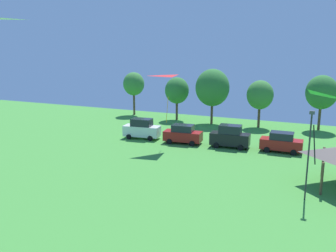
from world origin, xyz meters
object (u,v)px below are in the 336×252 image
Objects in this scene: parked_car_rightmost_in_row at (281,142)px; treeline_tree_4 at (322,92)px; parked_car_second_from_left at (183,134)px; parked_car_third_from_left at (230,137)px; treeline_tree_2 at (212,88)px; parked_car_leftmost at (142,129)px; kite_flying_2 at (172,88)px; treeline_tree_0 at (134,84)px; kite_flying_0 at (307,107)px; treeline_tree_1 at (177,91)px; treeline_tree_3 at (260,95)px; light_post_0 at (309,151)px.

parked_car_rightmost_in_row is 0.59× the size of treeline_tree_4.
parked_car_second_from_left is at bearing -175.94° from parked_car_rightmost_in_row.
parked_car_second_from_left is at bearing -178.62° from parked_car_third_from_left.
treeline_tree_4 reaches higher than parked_car_second_from_left.
treeline_tree_2 is at bearing -171.99° from treeline_tree_4.
parked_car_third_from_left reaches higher than parked_car_leftmost.
parked_car_leftmost is (-5.47, 3.20, -5.67)m from kite_flying_2.
treeline_tree_0 is 29.20m from treeline_tree_4.
kite_flying_0 is 28.61m from parked_car_second_from_left.
kite_flying_0 reaches higher than parked_car_leftmost.
kite_flying_2 reaches higher than treeline_tree_1.
parked_car_third_from_left reaches higher than parked_car_second_from_left.
parked_car_leftmost is 11.16m from parked_car_third_from_left.
treeline_tree_4 is at bearing 74.54° from parked_car_rightmost_in_row.
treeline_tree_3 is (12.89, -0.31, 0.01)m from treeline_tree_1.
kite_flying_0 reaches higher than treeline_tree_2.
kite_flying_2 is at bearing -130.06° from treeline_tree_4.
parked_car_third_from_left is at bearing -94.81° from treeline_tree_3.
parked_car_second_from_left is 14.97m from treeline_tree_1.
treeline_tree_1 is (-20.64, 24.52, 0.87)m from light_post_0.
kite_flying_0 is 0.36× the size of treeline_tree_4.
parked_car_leftmost is 25.00m from treeline_tree_4.
kite_flying_2 is 22.86m from treeline_tree_4.
treeline_tree_0 is at bearing 130.00° from kite_flying_2.
treeline_tree_0 reaches higher than parked_car_rightmost_in_row.
parked_car_leftmost is (-20.08, 23.51, -7.55)m from kite_flying_0.
light_post_0 is 27.85m from treeline_tree_2.
treeline_tree_0 is at bearing 172.71° from treeline_tree_1.
light_post_0 is at bearing -43.69° from parked_car_second_from_left.
kite_flying_2 is 0.58× the size of treeline_tree_0.
parked_car_second_from_left is at bearing 121.75° from kite_flying_0.
kite_flying_0 is 0.40× the size of treeline_tree_3.
kite_flying_2 is 0.89× the size of parked_car_leftmost.
parked_car_leftmost is 0.58× the size of treeline_tree_2.
kite_flying_2 is 0.51× the size of treeline_tree_2.
kite_flying_2 is 22.65m from treeline_tree_0.
treeline_tree_2 is (5.33, 12.17, 4.21)m from parked_car_leftmost.
kite_flying_0 is 0.40× the size of treeline_tree_1.
light_post_0 is 0.82× the size of treeline_tree_2.
treeline_tree_4 is (14.57, 14.34, 4.13)m from parked_car_second_from_left.
parked_car_leftmost is 17.24m from treeline_tree_0.
parked_car_leftmost is 16.75m from parked_car_rightmost_in_row.
kite_flying_2 is 0.62× the size of treeline_tree_3.
treeline_tree_0 is 0.88× the size of treeline_tree_2.
light_post_0 is (14.46, -8.28, -3.13)m from kite_flying_2.
treeline_tree_2 is 14.96m from treeline_tree_4.
kite_flying_2 is at bearing -97.14° from parked_car_second_from_left.
parked_car_rightmost_in_row is 0.66× the size of treeline_tree_1.
kite_flying_2 is at bearing 150.20° from light_post_0.
treeline_tree_0 is at bearing 115.95° from parked_car_leftmost.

